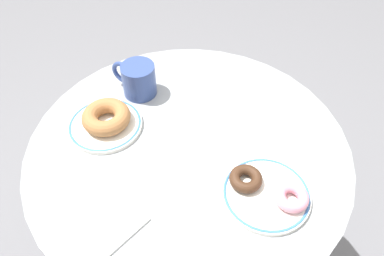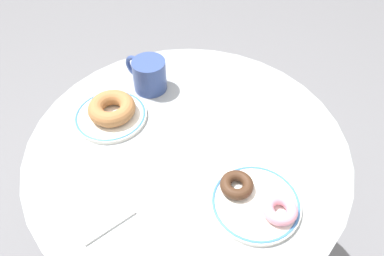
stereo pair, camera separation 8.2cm
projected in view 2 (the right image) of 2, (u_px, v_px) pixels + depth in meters
The scene contains 8 objects.
cafe_table at pixel (188, 193), 1.00m from camera, with size 0.74×0.74×0.73m.
plate_left at pixel (111, 116), 0.90m from camera, with size 0.18×0.18×0.01m.
plate_right at pixel (256, 203), 0.73m from camera, with size 0.18×0.18×0.01m.
donut_cinnamon at pixel (112, 108), 0.88m from camera, with size 0.11×0.11×0.04m, color #A36B3D.
donut_pink_frosted at pixel (280, 209), 0.70m from camera, with size 0.07×0.07×0.02m, color pink.
donut_chocolate at pixel (237, 185), 0.74m from camera, with size 0.07×0.07×0.02m, color #422819.
paper_napkin at pixel (97, 208), 0.73m from camera, with size 0.11×0.11×0.01m, color white.
coffee_mug at pixel (149, 75), 0.94m from camera, with size 0.12×0.09×0.09m.
Camera 2 is at (0.31, -0.44, 1.37)m, focal length 34.27 mm.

